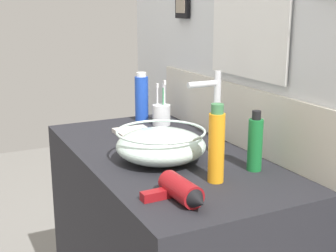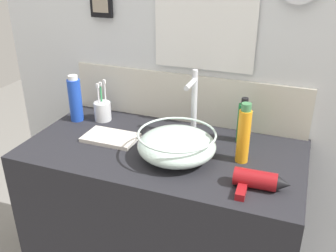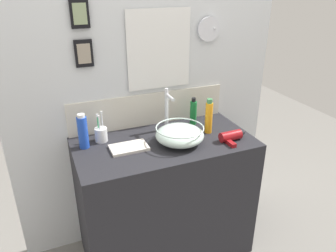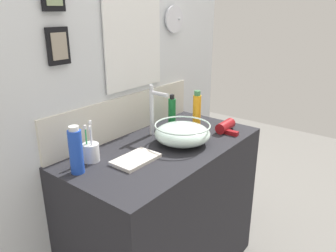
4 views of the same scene
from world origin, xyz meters
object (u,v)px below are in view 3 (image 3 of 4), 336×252
at_px(hair_drier, 233,136).
at_px(soap_dispenser, 193,112).
at_px(glass_bowl_sink, 180,135).
at_px(spray_bottle, 209,117).
at_px(faucet, 167,107).
at_px(toothbrush_cup, 101,134).
at_px(lotion_bottle, 83,132).
at_px(hand_towel, 129,148).

relative_size(hair_drier, soap_dispenser, 0.98).
bearing_deg(soap_dispenser, glass_bowl_sink, -132.07).
height_order(spray_bottle, soap_dispenser, spray_bottle).
relative_size(faucet, soap_dispenser, 1.51).
relative_size(glass_bowl_sink, spray_bottle, 1.27).
xyz_separation_m(glass_bowl_sink, toothbrush_cup, (-0.43, 0.21, -0.01)).
bearing_deg(glass_bowl_sink, lotion_bottle, 163.13).
relative_size(glass_bowl_sink, hair_drier, 1.59).
bearing_deg(hair_drier, hand_towel, 167.49).
relative_size(faucet, lotion_bottle, 1.33).
height_order(hair_drier, lotion_bottle, lotion_bottle).
bearing_deg(hair_drier, spray_bottle, 118.45).
distance_m(spray_bottle, soap_dispenser, 0.16).
relative_size(lotion_bottle, hand_towel, 0.97).
height_order(toothbrush_cup, soap_dispenser, toothbrush_cup).
distance_m(toothbrush_cup, soap_dispenser, 0.63).
height_order(glass_bowl_sink, spray_bottle, spray_bottle).
distance_m(toothbrush_cup, spray_bottle, 0.68).
bearing_deg(hand_towel, glass_bowl_sink, -8.65).
bearing_deg(lotion_bottle, glass_bowl_sink, -16.87).
height_order(toothbrush_cup, lotion_bottle, lotion_bottle).
bearing_deg(faucet, soap_dispenser, 7.34).
distance_m(faucet, toothbrush_cup, 0.45).
distance_m(spray_bottle, hand_towel, 0.54).
xyz_separation_m(toothbrush_cup, lotion_bottle, (-0.11, -0.04, 0.06)).
height_order(hair_drier, spray_bottle, spray_bottle).
distance_m(glass_bowl_sink, hand_towel, 0.31).
bearing_deg(soap_dispenser, hair_drier, -69.95).
relative_size(faucet, toothbrush_cup, 1.48).
distance_m(lotion_bottle, soap_dispenser, 0.74).
distance_m(soap_dispenser, hand_towel, 0.54).
bearing_deg(hand_towel, lotion_bottle, 153.55).
xyz_separation_m(faucet, spray_bottle, (0.23, -0.13, -0.05)).
distance_m(glass_bowl_sink, toothbrush_cup, 0.48).
height_order(hair_drier, soap_dispenser, soap_dispenser).
bearing_deg(faucet, hair_drier, -42.39).
xyz_separation_m(soap_dispenser, hand_towel, (-0.50, -0.18, -0.08)).
relative_size(lotion_bottle, soap_dispenser, 1.13).
bearing_deg(soap_dispenser, toothbrush_cup, -178.64).
height_order(faucet, hand_towel, faucet).
relative_size(toothbrush_cup, soap_dispenser, 1.02).
distance_m(faucet, hand_towel, 0.37).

